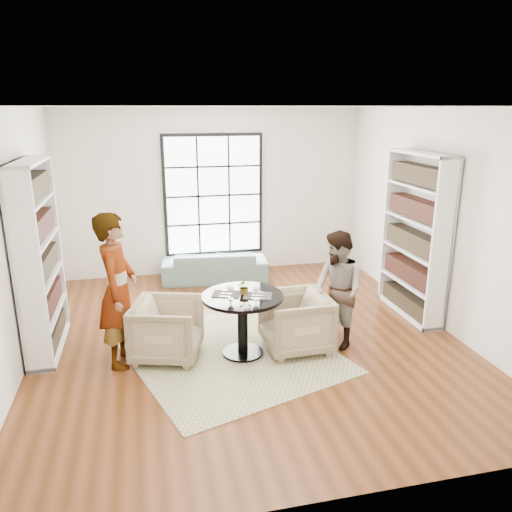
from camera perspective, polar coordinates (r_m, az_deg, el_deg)
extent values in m
plane|color=#613017|center=(6.84, -0.96, -9.31)|extent=(6.00, 6.00, 0.00)
plane|color=silver|center=(9.23, -4.92, 7.26)|extent=(5.50, 0.00, 5.50)
plane|color=silver|center=(6.38, -25.98, 1.39)|extent=(0.00, 6.00, 6.00)
plane|color=silver|center=(7.39, 20.37, 3.93)|extent=(0.00, 6.00, 6.00)
plane|color=silver|center=(3.60, 9.02, -8.07)|extent=(5.50, 0.00, 5.50)
plane|color=white|center=(6.15, -1.10, 16.70)|extent=(6.00, 6.00, 0.00)
cube|color=black|center=(9.22, -4.89, 6.93)|extent=(1.82, 0.06, 2.22)
cube|color=white|center=(9.18, -4.86, 6.89)|extent=(1.70, 0.02, 2.10)
cube|color=tan|center=(6.36, -2.52, -11.39)|extent=(2.95, 2.95, 0.01)
cylinder|color=black|center=(6.42, -1.51, -10.97)|extent=(0.51, 0.51, 0.04)
cylinder|color=black|center=(6.25, -1.53, -7.98)|extent=(0.13, 0.13, 0.72)
cylinder|color=black|center=(6.10, -1.56, -4.67)|extent=(1.00, 1.00, 0.04)
imported|color=slate|center=(8.98, -4.75, -1.08)|extent=(1.92, 0.91, 0.54)
imported|color=#C4C08C|center=(6.29, -10.09, -8.28)|extent=(1.00, 0.99, 0.74)
imported|color=tan|center=(6.41, 4.53, -7.54)|extent=(0.84, 0.82, 0.75)
imported|color=gray|center=(6.09, -15.54, -3.79)|extent=(0.57, 0.75, 1.86)
imported|color=gray|center=(6.44, 9.30, -3.88)|extent=(0.71, 0.84, 1.52)
cube|color=black|center=(6.13, -3.39, -4.36)|extent=(0.41, 0.35, 0.01)
cube|color=black|center=(6.06, 0.21, -4.57)|extent=(0.41, 0.35, 0.01)
cylinder|color=silver|center=(5.98, -2.93, -4.91)|extent=(0.07, 0.07, 0.01)
cylinder|color=silver|center=(5.96, -2.93, -4.44)|extent=(0.01, 0.01, 0.10)
sphere|color=maroon|center=(5.93, -2.94, -3.72)|extent=(0.08, 0.08, 0.08)
ellipsoid|color=white|center=(5.93, -2.94, -3.72)|extent=(0.08, 0.08, 0.09)
cylinder|color=silver|center=(5.96, 0.00, -4.94)|extent=(0.07, 0.07, 0.01)
cylinder|color=silver|center=(5.94, 0.00, -4.48)|extent=(0.01, 0.01, 0.10)
sphere|color=maroon|center=(5.91, 0.00, -3.76)|extent=(0.08, 0.08, 0.08)
ellipsoid|color=white|center=(5.91, 0.00, -3.76)|extent=(0.08, 0.08, 0.09)
imported|color=gray|center=(6.09, -1.31, -3.53)|extent=(0.19, 0.16, 0.20)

